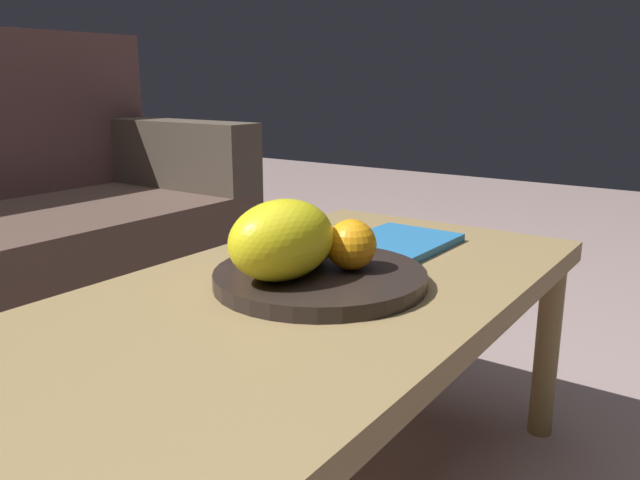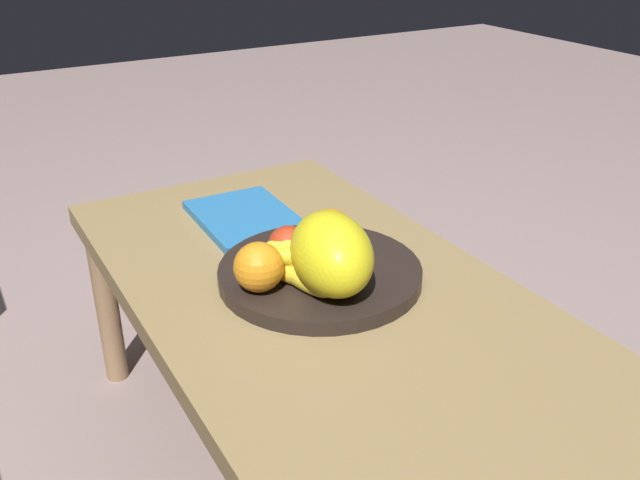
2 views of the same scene
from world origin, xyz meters
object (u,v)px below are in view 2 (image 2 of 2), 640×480
object	(u,v)px
apple_front	(288,246)
magazine	(247,218)
banana_bunch	(306,266)
melon_large_front	(331,254)
fruit_bowl	(320,273)
coffee_table	(322,312)
orange_front	(259,267)
orange_left	(330,233)

from	to	relation	value
apple_front	magazine	distance (m)	0.26
banana_bunch	melon_large_front	bearing A→B (deg)	-148.26
melon_large_front	banana_bunch	bearing A→B (deg)	31.74
fruit_bowl	coffee_table	bearing A→B (deg)	157.74
orange_front	banana_bunch	world-z (taller)	orange_front
melon_large_front	orange_front	bearing A→B (deg)	61.47
coffee_table	orange_front	world-z (taller)	orange_front
melon_large_front	magazine	size ratio (longest dim) A/B	0.72
orange_front	orange_left	bearing A→B (deg)	-72.70
orange_left	magazine	bearing A→B (deg)	10.53
orange_left	magazine	size ratio (longest dim) A/B	0.33
fruit_bowl	apple_front	size ratio (longest dim) A/B	4.86
orange_front	magazine	size ratio (longest dim) A/B	0.32
apple_front	magazine	size ratio (longest dim) A/B	0.28
orange_front	apple_front	size ratio (longest dim) A/B	1.13
fruit_bowl	magazine	xyz separation A→B (m)	(0.28, 0.01, -0.00)
coffee_table	apple_front	bearing A→B (deg)	29.76
fruit_bowl	orange_front	size ratio (longest dim) A/B	4.31
fruit_bowl	banana_bunch	distance (m)	0.07
melon_large_front	orange_front	world-z (taller)	melon_large_front
orange_left	melon_large_front	bearing A→B (deg)	150.46
coffee_table	orange_front	xyz separation A→B (m)	(0.01, 0.11, 0.11)
apple_front	banana_bunch	xyz separation A→B (m)	(-0.06, 0.00, -0.01)
coffee_table	melon_large_front	bearing A→B (deg)	167.57
coffee_table	magazine	xyz separation A→B (m)	(0.30, -0.00, 0.06)
coffee_table	banana_bunch	distance (m)	0.11
coffee_table	magazine	distance (m)	0.31
orange_front	orange_left	size ratio (longest dim) A/B	0.97
melon_large_front	apple_front	bearing A→B (deg)	12.37
apple_front	banana_bunch	distance (m)	0.06
apple_front	banana_bunch	bearing A→B (deg)	179.01
orange_front	apple_front	distance (m)	0.09
coffee_table	magazine	bearing A→B (deg)	-0.55
melon_large_front	magazine	xyz separation A→B (m)	(0.35, -0.01, -0.08)
orange_front	banana_bunch	bearing A→B (deg)	-101.96
fruit_bowl	banana_bunch	bearing A→B (deg)	126.87
banana_bunch	magazine	distance (m)	0.32
fruit_bowl	apple_front	xyz separation A→B (m)	(0.03, 0.04, 0.05)
orange_left	magazine	world-z (taller)	orange_left
coffee_table	melon_large_front	world-z (taller)	melon_large_front
orange_front	apple_front	xyz separation A→B (m)	(0.05, -0.08, -0.00)
coffee_table	magazine	world-z (taller)	magazine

